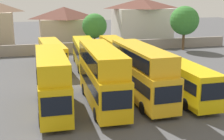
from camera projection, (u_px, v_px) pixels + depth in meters
ground at (84, 62)px, 45.27m from camera, size 140.00×140.00×0.00m
depot_boundary_wall at (76, 48)px, 51.70m from camera, size 56.00×0.50×1.80m
bus_1 at (52, 79)px, 26.00m from camera, size 2.74×10.26×4.93m
bus_2 at (102, 73)px, 27.27m from camera, size 3.04×10.97×5.17m
bus_3 at (142, 71)px, 28.59m from camera, size 2.78×10.84×5.00m
bus_4 at (180, 77)px, 29.63m from camera, size 2.60×11.34×3.43m
bus_5 at (52, 54)px, 40.86m from camera, size 2.92×10.91×3.49m
bus_6 at (85, 52)px, 42.10m from camera, size 3.48×11.41×3.48m
bus_7 at (118, 51)px, 42.93m from camera, size 2.70×11.91×3.43m
house_terrace_centre at (64, 26)px, 59.33m from camera, size 9.60×6.31×7.24m
house_terrace_right at (142, 20)px, 63.02m from camera, size 11.48×7.67×8.78m
tree_left_of_lot at (184, 21)px, 53.75m from camera, size 4.99×4.99×7.64m
tree_right_of_lot at (95, 26)px, 54.24m from camera, size 4.32×4.32×6.35m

